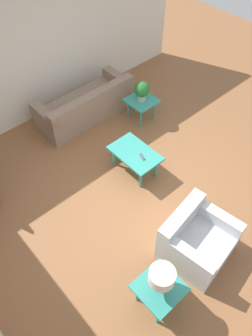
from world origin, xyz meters
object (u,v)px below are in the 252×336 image
sofa (86,106)px  table_lamp (162,277)px  side_table_lamp (159,289)px  coffee_table (135,155)px  potted_plant (142,90)px  side_table_plant (141,102)px  armchair (196,240)px

sofa → table_lamp: table_lamp is taller
sofa → side_table_lamp: bearing=65.6°
coffee_table → potted_plant: potted_plant is taller
sofa → side_table_plant: size_ratio=3.60×
potted_plant → table_lamp: 3.90m
table_lamp → side_table_lamp: bearing=0.0°
sofa → table_lamp: 4.17m
coffee_table → sofa: bearing=-8.3°
sofa → potted_plant: bearing=135.6°
sofa → coffee_table: size_ratio=2.27×
potted_plant → sofa: bearing=46.1°
side_table_lamp → potted_plant: potted_plant is taller
armchair → side_table_plant: size_ratio=1.85×
side_table_plant → potted_plant: size_ratio=1.39×
coffee_table → side_table_lamp: bearing=144.5°
side_table_lamp → table_lamp: table_lamp is taller
armchair → side_table_plant: bearing=52.9°
sofa → armchair: (-3.62, 0.72, 0.02)m
sofa → potted_plant: (-0.81, -0.84, 0.43)m
coffee_table → side_table_plant: (0.99, -1.11, 0.02)m
sofa → side_table_lamp: sofa is taller
side_table_lamp → side_table_plant: bearing=-40.3°
armchair → table_lamp: 1.10m
side_table_lamp → table_lamp: size_ratio=1.28×
side_table_plant → table_lamp: bearing=139.7°
armchair → potted_plant: 3.24m
armchair → table_lamp: table_lamp is taller
armchair → coffee_table: armchair is taller
sofa → potted_plant: potted_plant is taller
side_table_plant → potted_plant: potted_plant is taller
table_lamp → armchair: bearing=-79.9°
sofa → side_table_plant: sofa is taller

